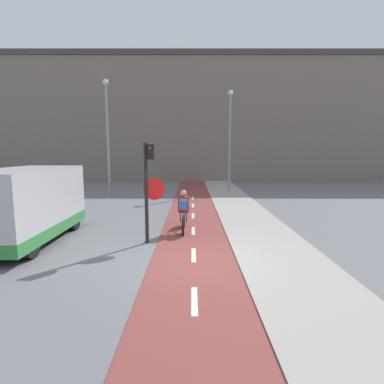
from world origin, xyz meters
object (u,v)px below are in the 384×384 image
(traffic_light_pole, at_px, (148,182))
(street_lamp_far, at_px, (106,126))
(van, at_px, (23,206))
(cyclist_near, at_px, (182,212))
(street_lamp_sidewalk, at_px, (229,131))

(traffic_light_pole, distance_m, street_lamp_far, 11.16)
(van, bearing_deg, traffic_light_pole, -2.03)
(traffic_light_pole, distance_m, cyclist_near, 2.03)
(traffic_light_pole, bearing_deg, cyclist_near, 52.92)
(cyclist_near, bearing_deg, traffic_light_pole, -127.08)
(street_lamp_far, bearing_deg, cyclist_near, -60.41)
(street_lamp_sidewalk, relative_size, van, 1.54)
(street_lamp_sidewalk, relative_size, cyclist_near, 3.98)
(van, bearing_deg, cyclist_near, 13.66)
(street_lamp_sidewalk, distance_m, van, 14.56)
(street_lamp_far, distance_m, street_lamp_sidewalk, 8.14)
(street_lamp_far, bearing_deg, street_lamp_sidewalk, 13.72)
(traffic_light_pole, bearing_deg, van, 177.97)
(street_lamp_sidewalk, xyz_separation_m, cyclist_near, (-2.91, -10.74, -3.52))
(street_lamp_sidewalk, bearing_deg, traffic_light_pole, -107.95)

